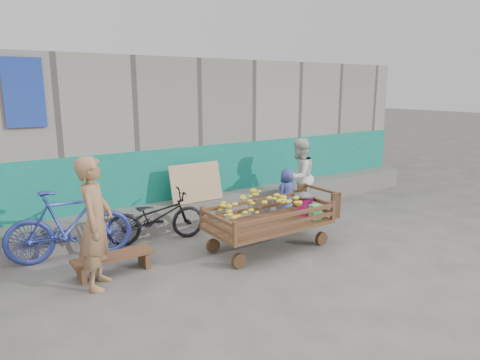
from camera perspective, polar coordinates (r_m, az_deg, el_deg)
ground at (r=6.03m, az=2.11°, el=-12.03°), size 80.00×80.00×0.00m
building_wall at (r=9.12m, az=-13.17°, el=5.60°), size 12.00×3.50×3.00m
banana_cart at (r=6.59m, az=3.65°, el=-4.25°), size 2.10×0.96×0.90m
bench at (r=6.12m, az=-16.51°, el=-10.15°), size 1.07×0.32×0.27m
vendor_man at (r=5.59m, az=-18.70°, el=-5.48°), size 0.65×0.73×1.67m
woman at (r=8.47m, az=7.88°, el=0.44°), size 0.88×0.78×1.51m
child at (r=8.27m, az=6.31°, el=-1.76°), size 0.53×0.40×0.96m
bicycle_dark at (r=7.09m, az=-11.09°, el=-4.84°), size 1.67×0.84×0.84m
bicycle_blue at (r=6.69m, az=-21.78°, el=-5.58°), size 1.82×0.79×1.06m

